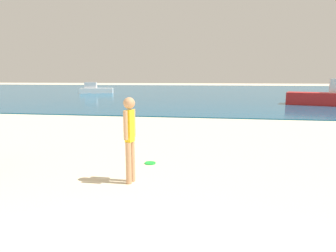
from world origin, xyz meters
TOP-DOWN VIEW (x-y plane):
  - water at (0.00, 43.69)m, footprint 160.00×60.00m
  - person_standing at (-0.78, 4.21)m, footprint 0.23×0.38m
  - frisbee at (-0.68, 5.53)m, footprint 0.27×0.27m
  - boat_near at (9.19, 21.50)m, footprint 5.90×3.42m
  - boat_far at (-14.19, 34.24)m, footprint 4.26×2.20m

SIDE VIEW (x-z plane):
  - frisbee at x=-0.68m, z-range 0.00..0.03m
  - water at x=0.00m, z-range 0.00..0.06m
  - boat_far at x=-14.19m, z-range -0.15..1.23m
  - boat_near at x=9.19m, z-range -0.23..1.68m
  - person_standing at x=-0.78m, z-range 0.12..1.81m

